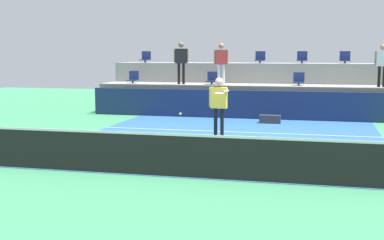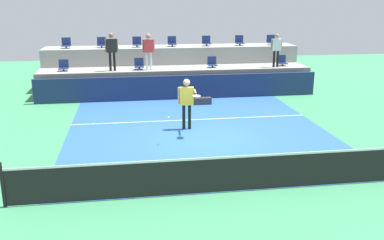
% 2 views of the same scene
% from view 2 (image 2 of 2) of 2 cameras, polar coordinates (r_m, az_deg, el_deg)
% --- Properties ---
extents(ground_plane, '(40.00, 40.00, 0.00)m').
position_cam_2_polar(ground_plane, '(14.15, 1.40, -2.63)').
color(ground_plane, '#388456').
extents(court_inner_paint, '(9.00, 10.00, 0.01)m').
position_cam_2_polar(court_inner_paint, '(15.09, 0.73, -1.43)').
color(court_inner_paint, '#285693').
rests_on(court_inner_paint, ground_plane).
extents(court_service_line, '(9.00, 0.06, 0.00)m').
position_cam_2_polar(court_service_line, '(16.41, -0.07, 0.03)').
color(court_service_line, white).
rests_on(court_service_line, ground_plane).
extents(tennis_net, '(10.48, 0.08, 1.07)m').
position_cam_2_polar(tennis_net, '(10.32, 5.33, -7.00)').
color(tennis_net, black).
rests_on(tennis_net, ground_plane).
extents(sponsor_backboard, '(13.00, 0.16, 1.10)m').
position_cam_2_polar(sponsor_backboard, '(19.75, -1.65, 4.38)').
color(sponsor_backboard, navy).
rests_on(sponsor_backboard, ground_plane).
extents(seating_tier_lower, '(13.00, 1.80, 1.25)m').
position_cam_2_polar(seating_tier_lower, '(21.00, -2.09, 5.28)').
color(seating_tier_lower, gray).
rests_on(seating_tier_lower, ground_plane).
extents(seating_tier_upper, '(13.00, 1.80, 2.10)m').
position_cam_2_polar(seating_tier_upper, '(22.70, -2.64, 7.17)').
color(seating_tier_upper, gray).
rests_on(seating_tier_upper, ground_plane).
extents(stadium_chair_lower_far_left, '(0.44, 0.40, 0.52)m').
position_cam_2_polar(stadium_chair_lower_far_left, '(20.87, -16.76, 6.89)').
color(stadium_chair_lower_far_left, '#2D2D33').
rests_on(stadium_chair_lower_far_left, seating_tier_lower).
extents(stadium_chair_lower_left, '(0.44, 0.40, 0.52)m').
position_cam_2_polar(stadium_chair_lower_left, '(20.67, -7.07, 7.36)').
color(stadium_chair_lower_left, '#2D2D33').
rests_on(stadium_chair_lower_left, seating_tier_lower).
extents(stadium_chair_lower_right, '(0.44, 0.40, 0.52)m').
position_cam_2_polar(stadium_chair_lower_right, '(21.07, 2.71, 7.63)').
color(stadium_chair_lower_right, '#2D2D33').
rests_on(stadium_chair_lower_right, seating_tier_lower).
extents(stadium_chair_lower_far_right, '(0.44, 0.40, 0.52)m').
position_cam_2_polar(stadium_chair_lower_far_right, '(22.05, 11.92, 7.68)').
color(stadium_chair_lower_far_right, '#2D2D33').
rests_on(stadium_chair_lower_far_right, seating_tier_lower).
extents(stadium_chair_upper_far_left, '(0.44, 0.40, 0.52)m').
position_cam_2_polar(stadium_chair_upper_far_left, '(22.54, -16.44, 9.73)').
color(stadium_chair_upper_far_left, '#2D2D33').
rests_on(stadium_chair_upper_far_left, seating_tier_upper).
extents(stadium_chair_upper_left, '(0.44, 0.40, 0.52)m').
position_cam_2_polar(stadium_chair_upper_left, '(22.38, -11.98, 9.98)').
color(stadium_chair_upper_left, '#2D2D33').
rests_on(stadium_chair_upper_left, seating_tier_upper).
extents(stadium_chair_upper_mid_left, '(0.44, 0.40, 0.52)m').
position_cam_2_polar(stadium_chair_upper_mid_left, '(22.35, -7.36, 10.19)').
color(stadium_chair_upper_mid_left, '#2D2D33').
rests_on(stadium_chair_upper_mid_left, seating_tier_upper).
extents(stadium_chair_upper_center, '(0.44, 0.40, 0.52)m').
position_cam_2_polar(stadium_chair_upper_center, '(22.47, -2.68, 10.33)').
color(stadium_chair_upper_center, '#2D2D33').
rests_on(stadium_chair_upper_center, seating_tier_upper).
extents(stadium_chair_upper_mid_right, '(0.44, 0.40, 0.52)m').
position_cam_2_polar(stadium_chair_upper_mid_right, '(22.73, 1.94, 10.40)').
color(stadium_chair_upper_mid_right, '#2D2D33').
rests_on(stadium_chair_upper_mid_right, seating_tier_upper).
extents(stadium_chair_upper_right, '(0.44, 0.40, 0.52)m').
position_cam_2_polar(stadium_chair_upper_right, '(23.13, 6.36, 10.41)').
color(stadium_chair_upper_right, '#2D2D33').
rests_on(stadium_chair_upper_right, seating_tier_upper).
extents(stadium_chair_upper_far_right, '(0.44, 0.40, 0.52)m').
position_cam_2_polar(stadium_chair_upper_far_right, '(23.64, 10.51, 10.36)').
color(stadium_chair_upper_far_right, '#2D2D33').
rests_on(stadium_chair_upper_far_right, seating_tier_upper).
extents(tennis_player, '(0.65, 1.27, 1.81)m').
position_cam_2_polar(tennis_player, '(14.96, -0.69, 2.87)').
color(tennis_player, black).
rests_on(tennis_player, ground_plane).
extents(spectator_in_grey, '(0.60, 0.29, 1.75)m').
position_cam_2_polar(spectator_in_grey, '(20.18, -10.67, 9.43)').
color(spectator_in_grey, black).
rests_on(spectator_in_grey, seating_tier_lower).
extents(spectator_leaning_on_rail, '(0.59, 0.26, 1.69)m').
position_cam_2_polar(spectator_leaning_on_rail, '(20.21, -5.82, 9.51)').
color(spectator_leaning_on_rail, white).
rests_on(spectator_leaning_on_rail, seating_tier_lower).
extents(spectator_in_white, '(0.57, 0.22, 1.62)m').
position_cam_2_polar(spectator_in_white, '(21.44, 11.19, 9.52)').
color(spectator_in_white, black).
rests_on(spectator_in_white, seating_tier_lower).
extents(tennis_ball, '(0.07, 0.07, 0.07)m').
position_cam_2_polar(tennis_ball, '(13.51, -3.18, 0.30)').
color(tennis_ball, '#CCE033').
extents(equipment_bag, '(0.76, 0.28, 0.30)m').
position_cam_2_polar(equipment_bag, '(18.83, 1.43, 2.56)').
color(equipment_bag, '#333338').
rests_on(equipment_bag, ground_plane).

